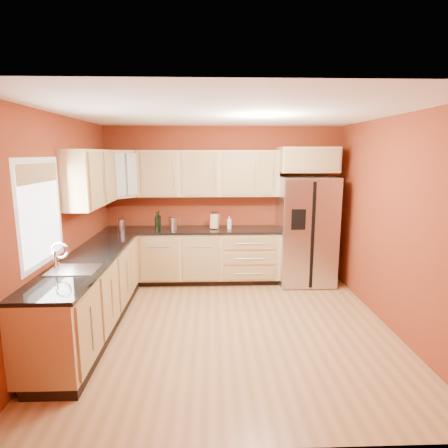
{
  "coord_description": "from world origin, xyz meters",
  "views": [
    {
      "loc": [
        -0.22,
        -4.39,
        2.15
      ],
      "look_at": [
        -0.03,
        0.9,
        1.15
      ],
      "focal_mm": 30.0,
      "sensor_mm": 36.0,
      "label": 1
    }
  ],
  "objects_px": {
    "refrigerator": "(306,231)",
    "wine_bottle_a": "(159,220)",
    "canister_left": "(121,225)",
    "knife_block": "(215,221)",
    "soap_dispenser": "(229,223)"
  },
  "relations": [
    {
      "from": "refrigerator",
      "to": "knife_block",
      "type": "relative_size",
      "value": 7.38
    },
    {
      "from": "wine_bottle_a",
      "to": "soap_dispenser",
      "type": "distance_m",
      "value": 1.16
    },
    {
      "from": "refrigerator",
      "to": "wine_bottle_a",
      "type": "relative_size",
      "value": 5.73
    },
    {
      "from": "knife_block",
      "to": "canister_left",
      "type": "bearing_deg",
      "value": -158.57
    },
    {
      "from": "wine_bottle_a",
      "to": "knife_block",
      "type": "distance_m",
      "value": 0.92
    },
    {
      "from": "refrigerator",
      "to": "canister_left",
      "type": "height_order",
      "value": "refrigerator"
    },
    {
      "from": "canister_left",
      "to": "wine_bottle_a",
      "type": "distance_m",
      "value": 0.6
    },
    {
      "from": "wine_bottle_a",
      "to": "refrigerator",
      "type": "bearing_deg",
      "value": -1.82
    },
    {
      "from": "refrigerator",
      "to": "knife_block",
      "type": "xyz_separation_m",
      "value": [
        -1.51,
        0.09,
        0.15
      ]
    },
    {
      "from": "canister_left",
      "to": "soap_dispenser",
      "type": "relative_size",
      "value": 0.9
    },
    {
      "from": "canister_left",
      "to": "knife_block",
      "type": "height_order",
      "value": "knife_block"
    },
    {
      "from": "refrigerator",
      "to": "canister_left",
      "type": "relative_size",
      "value": 9.69
    },
    {
      "from": "canister_left",
      "to": "refrigerator",
      "type": "bearing_deg",
      "value": 0.17
    },
    {
      "from": "wine_bottle_a",
      "to": "soap_dispenser",
      "type": "relative_size",
      "value": 1.52
    },
    {
      "from": "refrigerator",
      "to": "wine_bottle_a",
      "type": "height_order",
      "value": "refrigerator"
    }
  ]
}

